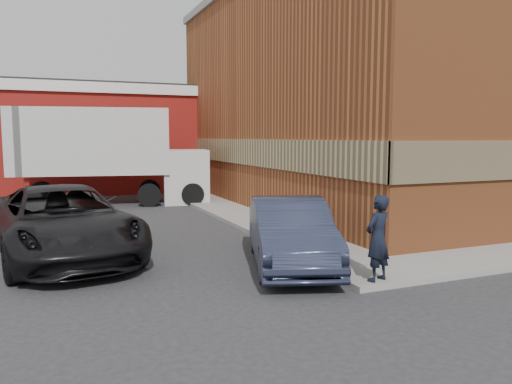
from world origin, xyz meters
name	(u,v)px	position (x,y,z in m)	size (l,w,h in m)	color
ground	(332,268)	(0.00, 0.00, 0.00)	(90.00, 90.00, 0.00)	#28282B
brick_building	(394,96)	(8.50, 9.00, 4.68)	(14.25, 18.25, 9.36)	#A9582B
sidewalk_west	(225,209)	(0.60, 9.00, 0.06)	(1.80, 18.00, 0.12)	gray
warehouse	(42,138)	(-6.00, 20.00, 2.81)	(16.30, 8.30, 5.60)	maroon
man	(378,238)	(0.05, -1.55, 0.96)	(0.61, 0.40, 1.67)	black
sedan	(290,233)	(-0.80, 0.50, 0.76)	(1.60, 4.60, 1.51)	#303651
suv_a	(62,222)	(-5.49, 3.28, 0.86)	(2.86, 6.19, 1.72)	black
box_truck	(112,150)	(-3.22, 12.75, 2.35)	(8.56, 3.95, 4.07)	silver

